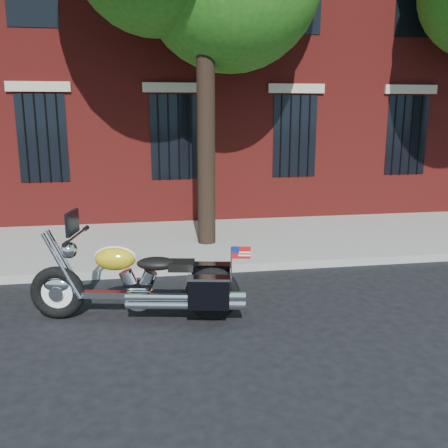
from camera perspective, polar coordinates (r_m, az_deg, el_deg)
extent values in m
plane|color=black|center=(7.62, -2.83, -8.89)|extent=(120.00, 120.00, 0.00)
cube|color=gray|center=(8.89, -3.88, -5.19)|extent=(40.00, 0.16, 0.15)
cube|color=gray|center=(10.68, -4.87, -2.11)|extent=(40.00, 3.60, 0.15)
cube|color=maroon|center=(17.41, -7.27, 23.23)|extent=(26.00, 10.00, 12.00)
cube|color=black|center=(12.19, -5.79, 9.83)|extent=(1.10, 0.14, 2.00)
cube|color=#B2A893|center=(12.16, -5.91, 15.25)|extent=(1.40, 0.20, 0.22)
cylinder|color=black|center=(12.11, -5.76, 9.82)|extent=(0.04, 0.04, 2.00)
cylinder|color=black|center=(10.03, -2.07, 10.99)|extent=(0.36, 0.36, 5.00)
torus|color=black|center=(7.27, -18.48, -7.44)|extent=(0.77, 0.31, 0.75)
torus|color=black|center=(6.86, -1.33, -7.99)|extent=(0.77, 0.31, 0.75)
cylinder|color=white|center=(7.27, -18.48, -7.44)|extent=(0.56, 0.17, 0.56)
cylinder|color=white|center=(6.86, -1.33, -7.99)|extent=(0.56, 0.17, 0.56)
ellipsoid|color=white|center=(7.23, -18.54, -6.60)|extent=(0.41, 0.22, 0.22)
ellipsoid|color=yellow|center=(6.81, -1.33, -6.93)|extent=(0.42, 0.23, 0.22)
cube|color=white|center=(6.99, -10.16, -7.96)|extent=(1.67, 0.43, 0.09)
cylinder|color=white|center=(6.99, -9.70, -8.15)|extent=(0.39, 0.27, 0.36)
cylinder|color=white|center=(6.72, -5.28, -8.80)|extent=(1.39, 0.36, 0.10)
ellipsoid|color=yellow|center=(6.88, -12.34, -3.87)|extent=(0.60, 0.42, 0.32)
ellipsoid|color=black|center=(6.79, -7.70, -4.50)|extent=(0.59, 0.42, 0.17)
cube|color=black|center=(7.09, -1.49, -6.22)|extent=(0.56, 0.28, 0.43)
cube|color=black|center=(6.54, -1.75, -7.88)|extent=(0.56, 0.28, 0.43)
cylinder|color=white|center=(6.94, -16.51, -1.29)|extent=(0.20, 0.87, 0.04)
sphere|color=white|center=(7.03, -17.28, -2.87)|extent=(0.26, 0.26, 0.22)
cube|color=black|center=(6.91, -16.96, 0.16)|extent=(0.13, 0.45, 0.31)
cube|color=red|center=(6.31, 1.96, -3.29)|extent=(0.25, 0.06, 0.16)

